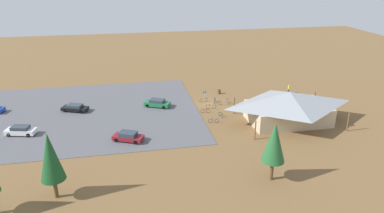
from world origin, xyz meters
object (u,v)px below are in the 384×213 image
(car_maroon_near_entry, at_px, (128,136))
(car_green_back_corner, at_px, (157,103))
(pine_east, at_px, (50,157))
(bicycle_purple_edge_south, at_px, (214,121))
(bicycle_teal_lone_east, at_px, (221,115))
(bicycle_yellow_near_sign, at_px, (204,100))
(bicycle_blue_trailside, at_px, (215,100))
(lot_sign, at_px, (205,95))
(bicycle_white_by_bin, at_px, (228,101))
(bike_pavilion, at_px, (289,105))
(trash_bin, at_px, (219,92))
(bicycle_red_mid_cluster, at_px, (206,111))
(car_white_mid_lot, at_px, (21,130))
(bicycle_green_front_row, at_px, (218,103))
(visitor_near_lot, at_px, (289,89))
(car_black_second_row, at_px, (75,108))
(bicycle_orange_yard_center, at_px, (211,107))
(pine_far_west, at_px, (274,143))

(car_maroon_near_entry, height_order, car_green_back_corner, car_green_back_corner)
(pine_east, distance_m, bicycle_purple_edge_south, 27.75)
(bicycle_purple_edge_south, bearing_deg, bicycle_teal_lone_east, -129.80)
(bicycle_yellow_near_sign, bearing_deg, bicycle_blue_trailside, 163.68)
(lot_sign, height_order, bicycle_blue_trailside, lot_sign)
(bicycle_white_by_bin, distance_m, car_maroon_near_entry, 22.19)
(bike_pavilion, xyz_separation_m, trash_bin, (7.28, -15.61, -2.49))
(trash_bin, relative_size, bicycle_red_mid_cluster, 0.53)
(bicycle_teal_lone_east, bearing_deg, bicycle_purple_edge_south, 50.20)
(lot_sign, height_order, car_green_back_corner, lot_sign)
(bike_pavilion, relative_size, car_maroon_near_entry, 3.25)
(trash_bin, height_order, car_white_mid_lot, car_white_mid_lot)
(bicycle_green_front_row, relative_size, visitor_near_lot, 0.86)
(car_black_second_row, distance_m, car_white_mid_lot, 10.82)
(trash_bin, height_order, bicycle_orange_yard_center, trash_bin)
(lot_sign, xyz_separation_m, visitor_near_lot, (-17.64, -1.42, -0.45))
(car_black_second_row, bearing_deg, bicycle_orange_yard_center, 171.83)
(bicycle_red_mid_cluster, bearing_deg, pine_east, 43.46)
(bicycle_green_front_row, xyz_separation_m, bicycle_red_mid_cluster, (3.15, 3.11, -0.00))
(bicycle_orange_yard_center, xyz_separation_m, bicycle_teal_lone_east, (-0.74, 3.90, -0.05))
(lot_sign, relative_size, pine_far_west, 0.30)
(lot_sign, distance_m, car_black_second_row, 23.45)
(visitor_near_lot, bearing_deg, bicycle_green_front_row, 13.24)
(bicycle_blue_trailside, relative_size, visitor_near_lot, 0.86)
(pine_east, relative_size, bicycle_yellow_near_sign, 4.83)
(bicycle_purple_edge_south, bearing_deg, car_green_back_corner, -46.91)
(pine_east, distance_m, car_black_second_row, 26.03)
(trash_bin, xyz_separation_m, pine_east, (26.70, 29.83, 4.58))
(trash_bin, relative_size, bicycle_orange_yard_center, 0.50)
(car_maroon_near_entry, bearing_deg, bicycle_red_mid_cluster, -148.31)
(car_black_second_row, bearing_deg, bicycle_blue_trailside, 179.35)
(bicycle_green_front_row, bearing_deg, bike_pavilion, 133.84)
(bicycle_white_by_bin, xyz_separation_m, car_black_second_row, (27.46, -1.40, 0.31))
(bicycle_purple_edge_south, bearing_deg, bike_pavilion, 170.58)
(bike_pavilion, xyz_separation_m, bicycle_yellow_near_sign, (11.38, -11.76, -2.59))
(pine_far_west, height_order, bicycle_green_front_row, pine_far_west)
(trash_bin, relative_size, bicycle_yellow_near_sign, 0.56)
(car_black_second_row, bearing_deg, car_white_mid_lot, 49.63)
(pine_east, relative_size, bicycle_orange_yard_center, 4.31)
(trash_bin, bearing_deg, car_black_second_row, 8.67)
(bike_pavilion, distance_m, pine_east, 36.89)
(bike_pavilion, bearing_deg, car_black_second_row, -18.31)
(bicycle_yellow_near_sign, bearing_deg, bicycle_teal_lone_east, 99.31)
(bicycle_orange_yard_center, bearing_deg, bicycle_white_by_bin, -151.62)
(bicycle_blue_trailside, bearing_deg, bicycle_red_mid_cluster, 58.60)
(pine_east, bearing_deg, lot_sign, -131.33)
(bicycle_orange_yard_center, xyz_separation_m, car_white_mid_lot, (30.75, 4.84, 0.36))
(trash_bin, height_order, visitor_near_lot, visitor_near_lot)
(trash_bin, height_order, car_black_second_row, car_black_second_row)
(bicycle_teal_lone_east, bearing_deg, car_black_second_row, -16.62)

